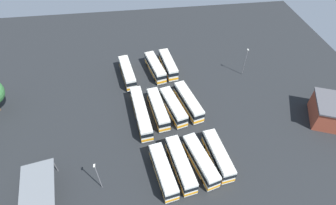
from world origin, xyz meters
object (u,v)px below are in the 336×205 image
Objects in this scene: bus_row2_slot1 at (155,67)px; depot_building at (331,111)px; bus_row1_slot0 at (188,102)px; bus_row1_slot2 at (158,109)px; lamp_post_far_corner at (245,61)px; bus_row0_slot2 at (181,164)px; bus_row1_slot3 at (141,113)px; bus_row2_slot0 at (168,64)px; lamp_post_near_entrance at (98,176)px; bus_row2_slot3 at (127,72)px; maintenance_shelter at (37,186)px; bus_row0_slot1 at (200,160)px; bus_row0_slot0 at (218,155)px; bus_row1_slot1 at (173,107)px; bus_row0_slot3 at (163,171)px.

depot_building reaches higher than bus_row2_slot1.
bus_row1_slot2 is (-1.38, 7.30, -0.00)m from bus_row1_slot0.
lamp_post_far_corner is at bearing 36.40° from depot_building.
bus_row1_slot0 and bus_row1_slot2 have the same top height.
bus_row0_slot2 and bus_row1_slot3 have the same top height.
bus_row2_slot0 is (16.32, -4.56, -0.00)m from bus_row1_slot2.
bus_row2_slot1 is 34.89m from lamp_post_near_entrance.
maintenance_shelter reaches higher than bus_row2_slot3.
lamp_post_near_entrance is at bearing 96.10° from bus_row0_slot1.
bus_row0_slot0 is 0.97× the size of bus_row1_slot1.
depot_building is 1.48× the size of lamp_post_near_entrance.
depot_building is at bearing -99.96° from bus_row1_slot2.
lamp_post_far_corner is (25.79, -14.09, 2.49)m from bus_row0_slot0.
bus_row1_slot1 is (15.21, -0.85, -0.00)m from bus_row0_slot2.
bus_row1_slot2 is at bearing 100.68° from bus_row1_slot0.
lamp_post_near_entrance reaches higher than bus_row2_slot0.
bus_row1_slot3 is 16.94m from bus_row2_slot1.
bus_row0_slot2 is 31.38m from bus_row2_slot0.
bus_row0_slot2 and bus_row2_slot1 have the same top height.
depot_building is (8.35, -35.20, 0.74)m from bus_row0_slot2.
bus_row2_slot0 is (31.02, 2.02, -0.00)m from bus_row0_slot1.
bus_row1_slot2 is at bearing 176.67° from bus_row2_slot1.
maintenance_shelter reaches higher than bus_row2_slot1.
bus_row0_slot1 is 0.97× the size of bus_row0_slot2.
lamp_post_near_entrance is at bearing 157.86° from bus_row2_slot1.
bus_row2_slot3 is at bearing -10.26° from lamp_post_near_entrance.
bus_row0_slot0 and bus_row2_slot0 have the same top height.
maintenance_shelter is (-17.11, 22.42, 1.83)m from bus_row1_slot2.
bus_row0_slot3 is 1.04× the size of maintenance_shelter.
bus_row0_slot3 is at bearing 170.64° from bus_row2_slot0.
bus_row0_slot0 is 7.59m from bus_row0_slot2.
bus_row0_slot1 is 19.03m from lamp_post_near_entrance.
lamp_post_near_entrance is (-0.67, 11.44, 2.25)m from bus_row0_slot3.
maintenance_shelter reaches higher than bus_row1_slot0.
bus_row1_slot2 is 1.03× the size of bus_row2_slot1.
bus_row1_slot1 is 23.22m from lamp_post_near_entrance.
bus_row2_slot1 is at bearing 59.02° from depot_building.
bus_row2_slot0 is (31.32, -1.88, -0.00)m from bus_row0_slot2.
bus_row1_slot0 is 15.54m from bus_row2_slot1.
lamp_post_far_corner reaches higher than bus_row1_slot1.
lamp_post_far_corner is (18.44, 13.60, 1.74)m from depot_building.
bus_row1_slot1 and bus_row2_slot0 have the same top height.
depot_building is at bearing -75.14° from bus_row0_slot0.
bus_row1_slot3 is at bearing -27.34° from lamp_post_near_entrance.
bus_row2_slot3 is 1.05× the size of depot_building.
depot_building is at bearing -115.21° from bus_row2_slot3.
bus_row1_slot3 is at bearing -169.89° from bus_row2_slot3.
bus_row1_slot3 is 1.96× the size of lamp_post_near_entrance.
bus_row1_slot1 is 1.05× the size of maintenance_shelter.
bus_row1_slot3 and bus_row2_slot1 have the same top height.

